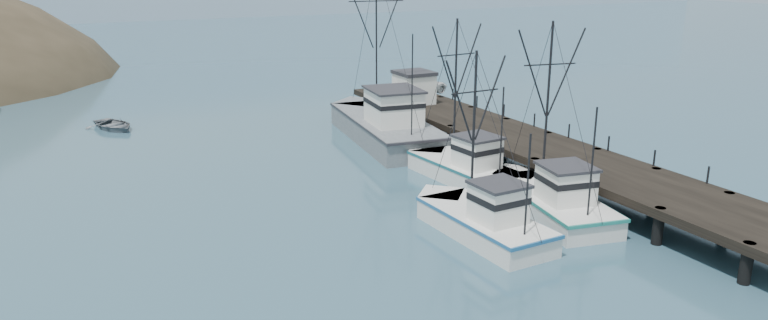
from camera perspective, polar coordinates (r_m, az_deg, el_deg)
ground at (r=30.44m, az=8.35°, el=-11.45°), size 400.00×400.00×0.00m
pier at (r=49.75m, az=11.18°, el=1.61°), size 6.00×44.00×2.00m
distant_ridge at (r=194.06m, az=-19.40°, el=11.33°), size 360.00×40.00×26.00m
trawler_near at (r=40.71m, az=13.67°, el=-3.17°), size 5.27×11.12×11.22m
trawler_mid at (r=36.82m, az=8.05°, el=-4.97°), size 3.74×9.95×10.05m
trawler_far at (r=45.79m, az=6.53°, el=-0.60°), size 4.21×10.55×10.85m
work_vessel at (r=55.57m, az=-0.04°, el=2.98°), size 7.01×17.50×14.31m
pier_shed at (r=60.07m, az=2.52°, el=6.12°), size 3.00×3.20×2.80m
pickup_truck at (r=64.23m, az=2.96°, el=6.22°), size 6.16×3.75×1.60m
motorboat at (r=63.70m, az=-21.59°, el=2.42°), size 5.08×5.93×1.04m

